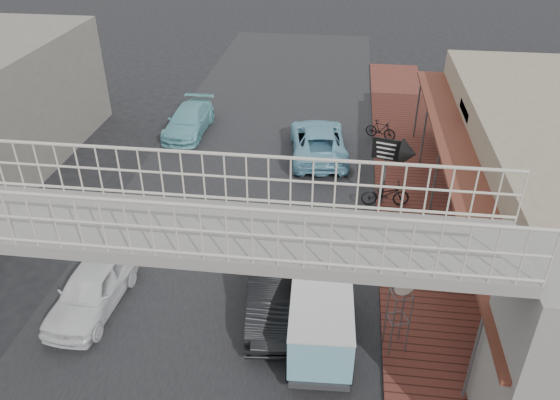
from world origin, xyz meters
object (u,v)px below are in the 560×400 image
(angkot_far, at_px, (189,121))
(street_clock, at_px, (402,288))
(dark_sedan, at_px, (277,287))
(angkot_curb, at_px, (318,141))
(motorcycle_near, at_px, (385,194))
(angkot_van, at_px, (321,314))
(white_hatchback, at_px, (92,288))
(motorcycle_far, at_px, (381,130))
(arrow_sign, at_px, (406,154))

(angkot_far, bearing_deg, street_clock, -53.46)
(dark_sedan, distance_m, angkot_curb, 10.00)
(motorcycle_near, bearing_deg, angkot_far, 51.43)
(dark_sedan, xyz_separation_m, angkot_van, (1.35, -1.35, 0.37))
(angkot_van, bearing_deg, white_hatchback, 171.16)
(motorcycle_far, height_order, arrow_sign, arrow_sign)
(angkot_curb, distance_m, angkot_far, 6.57)
(white_hatchback, height_order, street_clock, street_clock)
(motorcycle_near, height_order, motorcycle_far, motorcycle_near)
(street_clock, height_order, arrow_sign, arrow_sign)
(angkot_curb, bearing_deg, white_hatchback, 53.70)
(street_clock, relative_size, arrow_sign, 0.90)
(angkot_curb, height_order, angkot_van, angkot_van)
(white_hatchback, xyz_separation_m, arrow_sign, (9.19, 6.54, 1.68))
(angkot_far, relative_size, motorcycle_near, 2.38)
(angkot_curb, height_order, street_clock, street_clock)
(white_hatchback, relative_size, dark_sedan, 0.85)
(motorcycle_near, height_order, street_clock, street_clock)
(motorcycle_near, height_order, arrow_sign, arrow_sign)
(angkot_van, xyz_separation_m, motorcycle_far, (1.98, 13.27, -0.57))
(white_hatchback, distance_m, angkot_curb, 12.14)
(white_hatchback, bearing_deg, street_clock, -1.05)
(white_hatchback, bearing_deg, motorcycle_near, 40.47)
(angkot_far, height_order, arrow_sign, arrow_sign)
(angkot_van, height_order, street_clock, street_clock)
(angkot_curb, relative_size, motorcycle_near, 2.80)
(arrow_sign, bearing_deg, street_clock, -79.38)
(white_hatchback, height_order, motorcycle_near, white_hatchback)
(arrow_sign, bearing_deg, angkot_far, 164.36)
(angkot_far, height_order, street_clock, street_clock)
(motorcycle_near, bearing_deg, white_hatchback, 120.68)
(white_hatchback, relative_size, angkot_van, 1.05)
(arrow_sign, bearing_deg, motorcycle_near, -171.72)
(dark_sedan, relative_size, angkot_far, 1.06)
(angkot_van, bearing_deg, arrow_sign, 67.83)
(motorcycle_far, bearing_deg, angkot_van, -164.98)
(white_hatchback, distance_m, angkot_far, 12.31)
(white_hatchback, bearing_deg, motorcycle_far, 58.58)
(angkot_far, relative_size, street_clock, 1.73)
(angkot_curb, relative_size, angkot_van, 1.38)
(street_clock, xyz_separation_m, arrow_sign, (0.55, 7.16, 0.18))
(angkot_van, relative_size, street_clock, 1.48)
(angkot_far, distance_m, motorcycle_near, 10.78)
(motorcycle_far, relative_size, street_clock, 0.60)
(dark_sedan, relative_size, arrow_sign, 1.64)
(white_hatchback, bearing_deg, angkot_van, -2.85)
(dark_sedan, height_order, angkot_curb, dark_sedan)
(street_clock, bearing_deg, white_hatchback, 157.13)
(dark_sedan, height_order, motorcycle_far, dark_sedan)
(motorcycle_far, bearing_deg, white_hatchback, 168.99)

